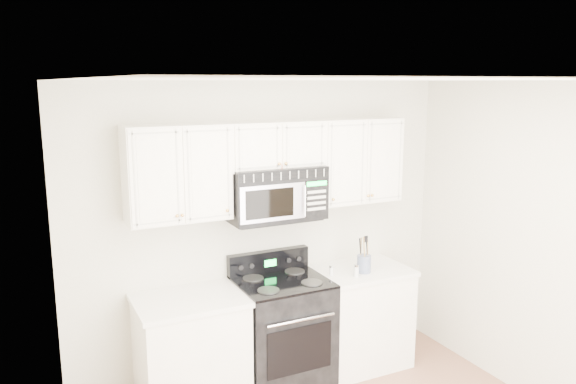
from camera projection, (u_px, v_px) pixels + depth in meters
room at (382, 297)px, 3.42m from camera, size 3.51×3.51×2.61m
base_cabinet_left at (191, 356)px, 4.51m from camera, size 0.86×0.65×0.92m
base_cabinet_right at (359, 319)px, 5.20m from camera, size 0.86×0.65×0.92m
range at (282, 330)px, 4.84m from camera, size 0.76×0.69×1.12m
upper_cabinets at (273, 162)px, 4.69m from camera, size 2.44×0.37×0.75m
microwave at (275, 193)px, 4.70m from camera, size 0.81×0.46×0.45m
utensil_crock at (364, 263)px, 4.99m from camera, size 0.13×0.13×0.33m
shaker_salt at (331, 270)px, 4.91m from camera, size 0.04×0.04×0.09m
shaker_pepper at (356, 271)px, 4.88m from camera, size 0.05×0.05×0.11m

